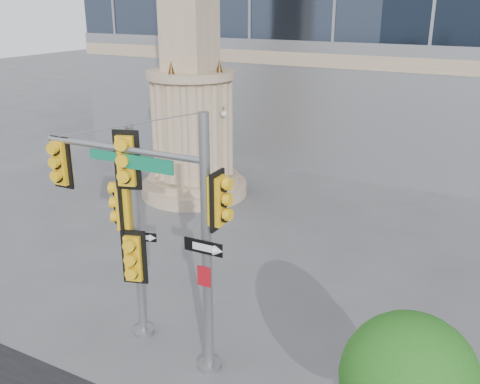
% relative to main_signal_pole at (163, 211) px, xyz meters
% --- Properties ---
extents(ground, '(120.00, 120.00, 0.00)m').
position_rel_main_signal_pole_xyz_m(ground, '(0.56, 0.42, -3.54)').
color(ground, '#545456').
rests_on(ground, ground).
extents(monument, '(4.40, 4.40, 16.60)m').
position_rel_main_signal_pole_xyz_m(monument, '(-5.44, 9.42, 1.97)').
color(monument, tan).
rests_on(monument, ground).
extents(main_signal_pole, '(4.45, 0.54, 5.72)m').
position_rel_main_signal_pole_xyz_m(main_signal_pole, '(0.00, 0.00, 0.00)').
color(main_signal_pole, slate).
rests_on(main_signal_pole, ground).
extents(secondary_signal_pole, '(0.97, 0.70, 5.21)m').
position_rel_main_signal_pole_xyz_m(secondary_signal_pole, '(-1.07, 0.24, -0.49)').
color(secondary_signal_pole, slate).
rests_on(secondary_signal_pole, ground).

